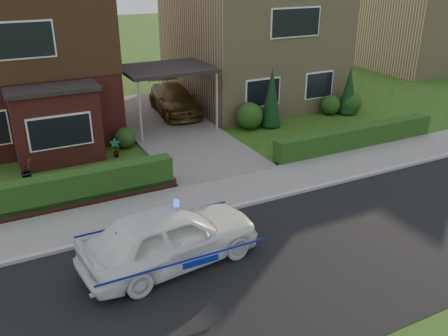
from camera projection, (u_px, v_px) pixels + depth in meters
ground at (321, 252)px, 12.26m from camera, size 120.00×120.00×0.00m
road at (321, 252)px, 12.26m from camera, size 60.00×6.00×0.02m
kerb at (260, 201)px, 14.73m from camera, size 60.00×0.16×0.12m
sidewalk at (244, 188)px, 15.59m from camera, size 60.00×2.00×0.10m
driveway at (169, 127)px, 21.23m from camera, size 3.80×12.00×0.12m
house_left at (10, 42)px, 19.70m from camera, size 7.50×9.53×7.25m
house_right at (250, 29)px, 24.62m from camera, size 7.50×8.06×7.25m
carport_link at (167, 70)px, 20.15m from camera, size 3.80×3.00×2.77m
dwarf_wall at (55, 207)px, 14.12m from camera, size 7.70×0.25×0.36m
hedge_left at (55, 210)px, 14.32m from camera, size 7.50×0.55×0.90m
hedge_right at (355, 148)px, 19.03m from camera, size 7.50×0.55×0.80m
shrub_left_mid at (85, 141)px, 17.94m from camera, size 1.32×1.32×1.32m
shrub_left_near at (125, 138)px, 18.95m from camera, size 0.84×0.84×0.84m
shrub_right_near at (249, 116)px, 21.02m from camera, size 1.20×1.20×1.20m
shrub_right_mid at (330, 105)px, 23.05m from camera, size 0.96×0.96×0.96m
shrub_right_far at (351, 103)px, 23.20m from camera, size 1.08×1.08×1.08m
conifer_a at (271, 99)px, 20.99m from camera, size 0.90×0.90×2.60m
conifer_b at (349, 92)px, 22.89m from camera, size 0.90×0.90×2.20m
neighbour_right at (415, 29)px, 32.55m from camera, size 6.50×7.00×5.20m
police_car at (170, 237)px, 11.52m from camera, size 4.10×4.64×1.68m
driveway_car at (174, 100)px, 22.88m from camera, size 2.23×4.57×1.28m
potted_plant_a at (115, 149)px, 18.00m from camera, size 0.40×0.28×0.73m
potted_plant_b at (27, 171)px, 15.99m from camera, size 0.58×0.58×0.83m
potted_plant_c at (91, 183)px, 15.12m from camera, size 0.55×0.55×0.79m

